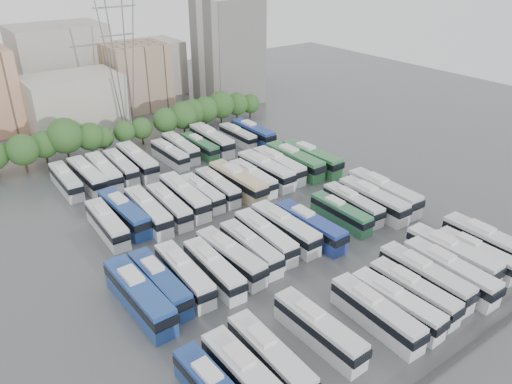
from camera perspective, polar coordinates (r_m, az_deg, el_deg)
ground at (r=74.10m, az=-0.22°, el=-4.26°), size 220.00×220.00×0.00m
parapet at (r=56.29m, az=21.03°, el=-17.86°), size 56.00×0.50×0.50m
tree_line at (r=106.20m, az=-13.82°, el=7.38°), size 63.86×7.50×8.66m
city_buildings at (r=130.40m, az=-22.42°, el=11.33°), size 102.00×35.00×20.00m
apartment_tower at (r=133.00m, az=-3.19°, el=15.79°), size 14.00×14.00×26.00m
electricity_pylon at (r=110.49m, az=-15.38°, el=15.66°), size 9.00×6.91×33.83m
bus_r0_s1 at (r=49.21m, az=-0.82°, el=-20.67°), size 2.94×12.59×3.94m
bus_r0_s2 at (r=51.36m, az=1.63°, el=-18.32°), size 2.80×11.87×3.71m
bus_r0_s4 at (r=54.57m, az=7.20°, el=-15.26°), size 2.91×11.97×3.74m
bus_r0_s6 at (r=57.53m, az=13.57°, el=-13.30°), size 2.97×12.09×3.77m
bus_r0_s7 at (r=59.42m, az=15.76°, el=-12.21°), size 2.96×11.75×3.66m
bus_r0_s8 at (r=61.78m, az=17.53°, el=-10.81°), size 2.70×11.63×3.64m
bus_r0_s9 at (r=64.40m, az=18.75°, el=-9.16°), size 2.81×12.52×3.92m
bus_r0_s10 at (r=66.27m, az=21.26°, el=-8.48°), size 3.06×12.74×3.98m
bus_r0_s11 at (r=69.58m, az=21.49°, el=-6.73°), size 3.00×12.78×3.99m
bus_r0_s12 at (r=71.55m, az=23.84°, el=-6.48°), size 2.56×11.05×3.46m
bus_r0_s13 at (r=73.88m, az=25.11°, el=-5.37°), size 2.96×13.18×4.13m
bus_r1_s0 at (r=59.55m, az=-13.22°, el=-11.42°), size 3.22×13.49×4.21m
bus_r1_s1 at (r=61.28m, az=-10.98°, el=-10.15°), size 2.69×12.22×3.83m
bus_r1_s2 at (r=62.24m, az=-8.20°, el=-9.28°), size 3.16×12.10×3.76m
bus_r1_s3 at (r=62.80m, az=-4.86°, el=-8.76°), size 2.97×11.78×3.67m
bus_r1_s4 at (r=64.75m, az=-2.91°, el=-7.39°), size 3.28×12.30×3.82m
bus_r1_s5 at (r=66.54m, az=-0.63°, el=-6.39°), size 2.81×11.76×3.67m
bus_r1_s6 at (r=68.80m, az=1.05°, el=-5.11°), size 3.22×12.25×3.81m
bus_r1_s7 at (r=70.71m, az=3.34°, el=-4.12°), size 2.89×12.67×3.97m
bus_r1_s8 at (r=71.49m, az=6.18°, el=-3.90°), size 3.09×12.54×3.91m
bus_r1_s10 at (r=75.91m, az=9.65°, el=-2.38°), size 2.46×11.08×3.47m
bus_r1_s11 at (r=78.71m, az=11.00°, el=-1.35°), size 3.03×11.55×3.59m
bus_r1_s12 at (r=80.09m, az=13.21°, el=-0.89°), size 3.07×12.91×4.03m
bus_r1_s13 at (r=82.65m, az=14.37°, el=-0.03°), size 3.44×13.78×4.30m
bus_r2_s1 at (r=75.03m, az=-16.66°, el=-3.47°), size 2.98×11.97×3.73m
bus_r2_s2 at (r=76.92m, az=-14.85°, el=-2.30°), size 3.26×12.95×4.03m
bus_r2_s3 at (r=76.65m, az=-12.24°, el=-2.13°), size 3.32×12.76×3.97m
bus_r2_s4 at (r=77.77m, az=-9.92°, el=-1.56°), size 3.16×11.98×3.72m
bus_r2_s5 at (r=79.94m, az=-8.17°, el=-0.45°), size 3.41×13.15×4.09m
bus_r2_s6 at (r=81.44m, az=-6.19°, el=-0.04°), size 2.54×10.97×3.43m
bus_r2_s7 at (r=83.04m, az=-4.42°, el=0.64°), size 2.92×11.42×3.55m
bus_r2_s8 at (r=83.74m, az=-2.10°, el=1.18°), size 3.21×13.50×4.22m
bus_r2_s9 at (r=85.74m, az=-0.39°, el=1.63°), size 2.90×11.68×3.64m
bus_r2_s10 at (r=88.14m, az=1.11°, el=2.53°), size 3.05×13.25×4.14m
bus_r2_s11 at (r=90.30m, az=2.59°, el=3.08°), size 3.06×12.87×4.02m
bus_r2_s12 at (r=92.01m, az=4.42°, el=3.58°), size 3.09×13.73×4.30m
bus_r2_s13 at (r=93.55m, az=6.36°, el=3.89°), size 3.45×13.72×4.28m
bus_r3_s1 at (r=90.62m, az=-20.90°, el=1.22°), size 2.78×11.85×3.70m
bus_r3_s2 at (r=90.96m, az=-18.72°, el=1.77°), size 2.99×12.64×3.95m
bus_r3_s3 at (r=91.87m, az=-17.00°, el=2.28°), size 3.24×12.63×3.93m
bus_r3_s4 at (r=93.25m, az=-15.19°, el=2.82°), size 3.06×11.97×3.73m
bus_r3_s5 at (r=94.40m, az=-13.43°, el=3.49°), size 3.30×13.45×4.20m
bus_r3_s7 at (r=97.13m, az=-9.84°, el=4.29°), size 2.65×11.22×3.51m
bus_r3_s8 at (r=99.60m, az=-8.62°, el=5.04°), size 3.13×12.12×3.77m
bus_r3_s9 at (r=100.12m, az=-6.47°, el=5.21°), size 2.69×11.22×3.51m
bus_r3_s10 at (r=102.28m, az=-5.11°, el=5.97°), size 3.36×13.65×4.26m
bus_r3_s12 at (r=105.41m, az=-2.10°, el=6.46°), size 2.48×10.87×3.40m
bus_r3_s13 at (r=106.33m, az=-0.35°, el=6.80°), size 2.82×12.49×3.91m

